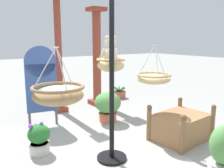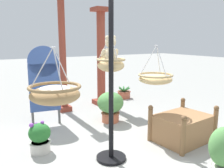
{
  "view_description": "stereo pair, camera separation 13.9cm",
  "coord_description": "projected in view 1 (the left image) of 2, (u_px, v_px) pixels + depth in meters",
  "views": [
    {
      "loc": [
        -1.95,
        -2.89,
        1.75
      ],
      "look_at": [
        0.01,
        0.04,
        1.09
      ],
      "focal_mm": 38.14,
      "sensor_mm": 36.0,
      "label": 1
    },
    {
      "loc": [
        -1.83,
        -2.96,
        1.75
      ],
      "look_at": [
        0.01,
        0.04,
        1.09
      ],
      "focal_mm": 38.14,
      "sensor_mm": 36.0,
      "label": 2
    }
  ],
  "objects": [
    {
      "name": "hanging_basket_left_high",
      "position": [
        58.0,
        94.0,
        2.56
      ],
      "size": [
        0.57,
        0.57,
        0.62
      ],
      "color": "#A37F51"
    },
    {
      "name": "greenhouse_pillar_left",
      "position": [
        59.0,
        55.0,
        5.63
      ],
      "size": [
        0.3,
        0.3,
        2.9
      ],
      "color": "brown",
      "rests_on": "ground"
    },
    {
      "name": "potted_plant_flowering_red",
      "position": [
        108.0,
        105.0,
        5.09
      ],
      "size": [
        0.56,
        0.56,
        0.65
      ],
      "color": "#BC6042",
      "rests_on": "ground"
    },
    {
      "name": "hanging_basket_right_low",
      "position": [
        154.0,
        78.0,
        4.19
      ],
      "size": [
        0.61,
        0.61,
        0.68
      ],
      "color": "tan"
    },
    {
      "name": "wooden_planter_box",
      "position": [
        181.0,
        126.0,
        4.18
      ],
      "size": [
        1.03,
        0.85,
        0.64
      ],
      "color": "#9E7047",
      "rests_on": "ground"
    },
    {
      "name": "display_pole_central",
      "position": [
        112.0,
        105.0,
        3.39
      ],
      "size": [
        0.44,
        0.44,
        2.62
      ],
      "color": "black",
      "rests_on": "ground"
    },
    {
      "name": "potted_plant_tall_leafy",
      "position": [
        224.0,
        150.0,
        2.98
      ],
      "size": [
        0.36,
        0.36,
        0.71
      ],
      "color": "beige",
      "rests_on": "ground"
    },
    {
      "name": "hanging_basket_with_teddy",
      "position": [
        111.0,
        64.0,
        3.58
      ],
      "size": [
        0.43,
        0.43,
        0.56
      ],
      "color": "tan"
    },
    {
      "name": "ground_plane",
      "position": [
        113.0,
        152.0,
        3.75
      ],
      "size": [
        40.0,
        40.0,
        0.0
      ],
      "primitive_type": "plane",
      "color": "#9E9E99"
    },
    {
      "name": "greenhouse_pillar_far_back",
      "position": [
        97.0,
        59.0,
        6.33
      ],
      "size": [
        0.42,
        0.42,
        2.56
      ],
      "color": "brown",
      "rests_on": "ground"
    },
    {
      "name": "potted_plant_bushy_green",
      "position": [
        119.0,
        94.0,
        7.21
      ],
      "size": [
        0.42,
        0.41,
        0.36
      ],
      "color": "#AD563D",
      "rests_on": "ground"
    },
    {
      "name": "display_sign_board",
      "position": [
        41.0,
        80.0,
        4.73
      ],
      "size": [
        0.61,
        0.14,
        1.63
      ],
      "color": "#334C8C",
      "rests_on": "ground"
    },
    {
      "name": "potted_plant_fern_front",
      "position": [
        39.0,
        139.0,
        3.67
      ],
      "size": [
        0.34,
        0.34,
        0.51
      ],
      "color": "beige",
      "rests_on": "ground"
    },
    {
      "name": "teddy_bear",
      "position": [
        110.0,
        52.0,
        3.56
      ],
      "size": [
        0.29,
        0.25,
        0.42
      ],
      "color": "beige"
    }
  ]
}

